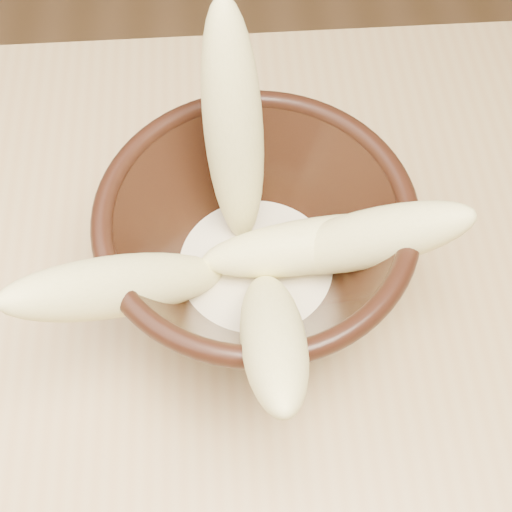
{
  "coord_description": "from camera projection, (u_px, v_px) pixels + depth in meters",
  "views": [
    {
      "loc": [
        -0.02,
        -0.09,
        1.18
      ],
      "look_at": [
        -0.01,
        0.14,
        0.8
      ],
      "focal_mm": 50.0,
      "sensor_mm": 36.0,
      "label": 1
    }
  ],
  "objects": [
    {
      "name": "banana_upright",
      "position": [
        234.0,
        131.0,
        0.41
      ],
      "size": [
        0.04,
        0.08,
        0.17
      ],
      "primitive_type": "ellipsoid",
      "rotation": [
        0.28,
        0.0,
        3.26
      ],
      "color": "#E1D685",
      "rests_on": "bowl"
    },
    {
      "name": "milk_puddle",
      "position": [
        256.0,
        269.0,
        0.46
      ],
      "size": [
        0.11,
        0.11,
        0.01
      ],
      "primitive_type": "cylinder",
      "color": "beige",
      "rests_on": "bowl"
    },
    {
      "name": "banana_right",
      "position": [
        365.0,
        240.0,
        0.42
      ],
      "size": [
        0.13,
        0.07,
        0.11
      ],
      "primitive_type": "ellipsoid",
      "rotation": [
        0.91,
        0.0,
        1.3
      ],
      "color": "#E1D685",
      "rests_on": "bowl"
    },
    {
      "name": "banana_left",
      "position": [
        124.0,
        285.0,
        0.39
      ],
      "size": [
        0.14,
        0.11,
        0.12
      ],
      "primitive_type": "ellipsoid",
      "rotation": [
        0.9,
        0.0,
        -1.01
      ],
      "color": "#E1D685",
      "rests_on": "bowl"
    },
    {
      "name": "bowl",
      "position": [
        256.0,
        249.0,
        0.44
      ],
      "size": [
        0.19,
        0.19,
        0.1
      ],
      "rotation": [
        0.0,
        0.0,
        -0.42
      ],
      "color": "black",
      "rests_on": "table"
    },
    {
      "name": "banana_front",
      "position": [
        273.0,
        335.0,
        0.38
      ],
      "size": [
        0.04,
        0.14,
        0.13
      ],
      "primitive_type": "ellipsoid",
      "rotation": [
        0.88,
        0.0,
        -0.01
      ],
      "color": "#E1D685",
      "rests_on": "bowl"
    },
    {
      "name": "banana_across",
      "position": [
        318.0,
        245.0,
        0.44
      ],
      "size": [
        0.15,
        0.04,
        0.04
      ],
      "primitive_type": "ellipsoid",
      "rotation": [
        1.5,
        0.0,
        1.63
      ],
      "color": "#E1D685",
      "rests_on": "bowl"
    }
  ]
}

